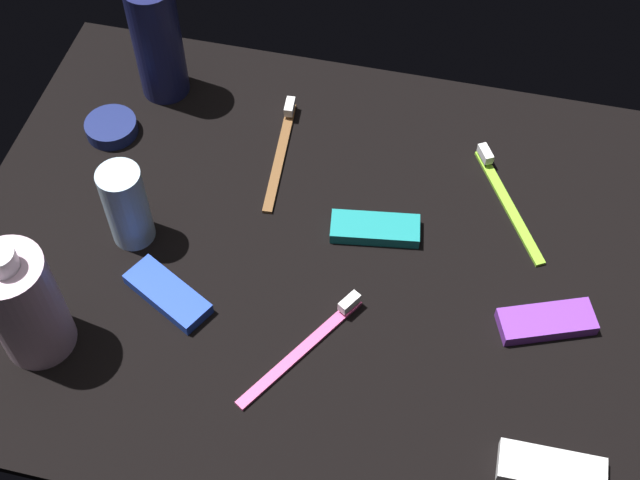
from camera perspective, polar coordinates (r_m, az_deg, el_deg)
name	(u,v)px	position (r cm, az deg, el deg)	size (l,w,h in cm)	color
ground_plane	(320,258)	(100.67, 0.00, -1.20)	(84.00, 64.00, 1.20)	black
lotion_bottle	(157,40)	(114.07, -10.67, 12.80)	(6.27, 6.27, 19.22)	#1A1E4F
bodywash_bottle	(24,304)	(93.03, -18.92, -4.02)	(7.59, 7.59, 16.24)	silver
deodorant_stick	(126,206)	(99.98, -12.61, 2.22)	(4.94, 4.94, 10.92)	silver
toothbrush_pink	(308,343)	(93.38, -0.78, -6.78)	(10.42, 15.98, 2.10)	#E55999
toothbrush_brown	(281,148)	(109.81, -2.55, 6.08)	(2.65, 18.04, 2.10)	brown
toothbrush_lime	(505,197)	(106.96, 12.08, 2.80)	(10.01, 16.20, 2.10)	#8CD133
snack_bar_purple	(546,322)	(97.68, 14.67, -5.21)	(10.40, 4.00, 1.50)	purple
snack_bar_white	(552,470)	(90.14, 14.99, -14.39)	(10.40, 4.00, 1.50)	white
snack_bar_teal	(375,229)	(101.67, 3.64, 0.74)	(10.40, 4.00, 1.50)	teal
snack_bar_blue	(168,294)	(97.85, -9.99, -3.51)	(10.40, 4.00, 1.50)	blue
cream_tin_left	(111,127)	(114.80, -13.56, 7.21)	(6.59, 6.59, 1.82)	navy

